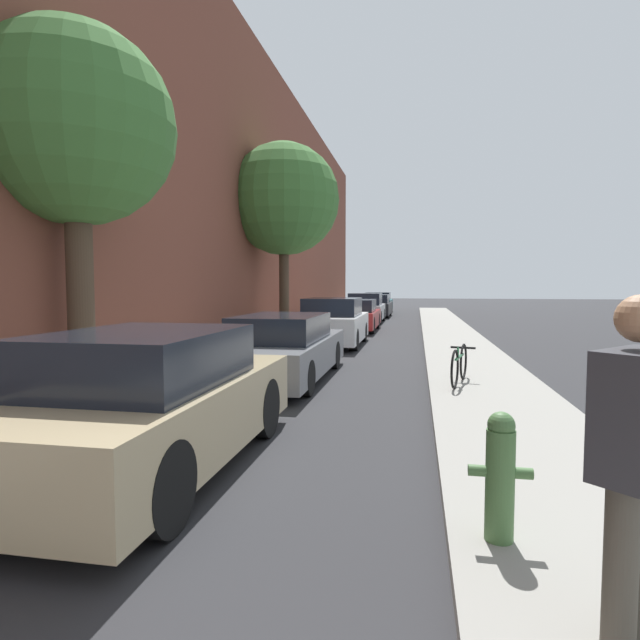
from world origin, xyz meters
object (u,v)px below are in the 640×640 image
Objects in this scene: fire_hydrant at (500,474)px; street_tree_near at (75,129)px; parked_car_champagne at (151,403)px; parked_car_white at (333,323)px; street_tree_far at (284,200)px; parked_car_teal at (378,303)px; bicycle at (459,365)px; parked_car_black at (374,306)px; parked_car_red at (355,316)px; parked_car_grey at (284,349)px; parked_car_silver at (366,309)px; pedestrian at (635,452)px.

street_tree_near is at bearing 147.48° from fire_hydrant.
parked_car_champagne is 1.02× the size of parked_car_white.
street_tree_far reaches higher than parked_car_white.
parked_car_white is at bearing -89.83° from parked_car_teal.
street_tree_near is 3.59× the size of bicycle.
parked_car_white is at bearing -90.16° from parked_car_black.
street_tree_near is at bearing -101.17° from parked_car_red.
parked_car_champagne is 30.43m from parked_car_teal.
street_tree_far is at bearing -96.20° from parked_car_teal.
parked_car_red is 2.69× the size of bicycle.
fire_hydrant is at bearing -32.52° from street_tree_near.
parked_car_teal is (0.02, 30.43, -0.01)m from parked_car_champagne.
parked_car_teal is at bearing 90.36° from parked_car_red.
parked_car_grey is 1.17× the size of parked_car_white.
parked_car_black is 26.97m from fire_hydrant.
fire_hydrant is (3.06, -11.97, -0.12)m from parked_car_white.
bicycle is (0.18, 5.67, -0.11)m from fire_hydrant.
street_tree_near is (-2.60, -2.49, 3.61)m from parked_car_grey.
parked_car_silver is at bearing 89.97° from parked_car_white.
parked_car_red is at bearing -89.68° from parked_car_silver.
parked_car_red reaches higher than bicycle.
parked_car_red is 0.75× the size of street_tree_near.
parked_car_white reaches higher than bicycle.
parked_car_champagne reaches higher than parked_car_black.
street_tree_near reaches higher than pedestrian.
street_tree_far is (-2.03, -3.49, 4.13)m from parked_car_red.
parked_car_white is at bearing -40.59° from street_tree_far.
parked_car_silver is 0.71× the size of street_tree_near.
parked_car_black reaches higher than bicycle.
street_tree_near is at bearing -98.16° from parked_car_silver.
fire_hydrant is at bearing -19.12° from parked_car_champagne.
parked_car_silver is 16.73m from bicycle.
street_tree_near is at bearing -95.29° from parked_car_teal.
parked_car_champagne is at bearing -90.40° from parked_car_white.
parked_car_black is 27.97m from pedestrian.
parked_car_silver is at bearing 89.85° from parked_car_grey.
parked_car_champagne reaches higher than parked_car_teal.
parked_car_white is at bearing -90.37° from parked_car_red.
fire_hydrant is at bearing -82.12° from parked_car_silver.
bicycle is (3.24, -16.41, -0.22)m from parked_car_silver.
parked_car_grey is 2.78× the size of pedestrian.
parked_car_white is 10.11m from parked_car_silver.
parked_car_white is at bearing 89.64° from parked_car_grey.
parked_car_silver is 9.55m from street_tree_far.
parked_car_grey is 20.68m from parked_car_black.
parked_car_red is 0.65× the size of street_tree_far.
street_tree_far is at bearing 139.41° from parked_car_white.
parked_car_grey is 5.10m from street_tree_near.
parked_car_black reaches higher than fire_hydrant.
parked_car_silver is at bearing -90.44° from parked_car_black.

